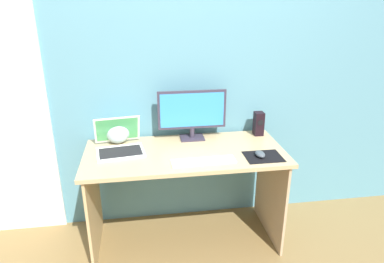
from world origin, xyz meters
name	(u,v)px	position (x,y,z in m)	size (l,w,h in m)	color
ground_plane	(186,238)	(0.00, 0.00, 0.00)	(8.00, 8.00, 0.00)	olive
wall_back	(178,70)	(0.00, 0.37, 1.25)	(6.00, 0.04, 2.50)	teal
desk	(185,171)	(0.00, 0.00, 0.59)	(1.40, 0.64, 0.75)	tan
monitor	(192,113)	(0.09, 0.23, 0.95)	(0.51, 0.14, 0.38)	#352F3F
speaker_right	(259,124)	(0.61, 0.23, 0.84)	(0.07, 0.08, 0.18)	black
laptop	(119,144)	(-0.45, 0.08, 0.79)	(0.36, 0.36, 0.22)	white
fishbowl	(118,132)	(-0.47, 0.24, 0.83)	(0.18, 0.18, 0.18)	silver
keyboard_external	(204,161)	(0.10, -0.19, 0.75)	(0.42, 0.11, 0.01)	white
mousepad	(263,157)	(0.51, -0.17, 0.75)	(0.25, 0.20, 0.00)	black
mouse	(260,154)	(0.49, -0.16, 0.77)	(0.06, 0.10, 0.04)	#404950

